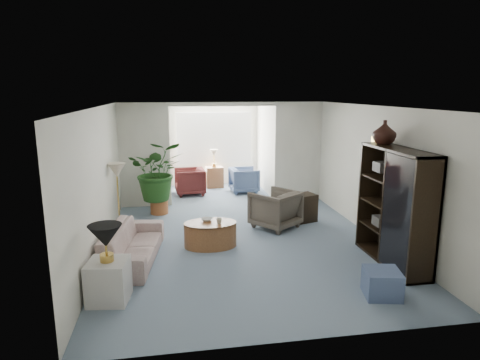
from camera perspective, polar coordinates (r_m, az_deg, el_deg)
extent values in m
plane|color=gray|center=(7.69, 0.76, -8.98)|extent=(6.00, 6.00, 0.00)
plane|color=gray|center=(11.57, -2.90, -1.73)|extent=(2.60, 2.60, 0.00)
cube|color=white|center=(10.19, -12.92, 3.25)|extent=(1.20, 0.12, 2.50)
cube|color=white|center=(10.66, 7.96, 3.83)|extent=(1.20, 0.12, 2.50)
cube|color=white|center=(10.14, -2.30, 10.33)|extent=(2.60, 0.12, 0.10)
cube|color=white|center=(12.38, -3.56, 5.77)|extent=(2.20, 0.02, 1.50)
cube|color=white|center=(12.35, -3.55, 5.75)|extent=(2.20, 0.02, 1.50)
cube|color=#C0B799|center=(7.98, 18.63, 3.79)|extent=(0.04, 0.50, 0.40)
imported|color=beige|center=(7.20, -14.52, -8.47)|extent=(1.01, 2.03, 0.57)
cube|color=silver|center=(5.98, -17.54, -13.03)|extent=(0.58, 0.58, 0.56)
cone|color=black|center=(5.75, -17.94, -7.31)|extent=(0.44, 0.44, 0.30)
cone|color=beige|center=(8.46, -16.54, 1.29)|extent=(0.36, 0.36, 0.28)
cylinder|color=#935F35|center=(7.61, -4.07, -7.43)|extent=(1.21, 1.21, 0.45)
imported|color=silver|center=(7.62, -4.55, -5.42)|extent=(0.26, 0.26, 0.05)
imported|color=beige|center=(7.44, -2.87, -5.64)|extent=(0.14, 0.14, 0.10)
imported|color=#595246|center=(8.61, 4.84, -3.98)|extent=(1.18, 1.18, 0.78)
cube|color=black|center=(9.10, 8.64, -3.76)|extent=(0.60, 0.53, 0.60)
cube|color=black|center=(7.14, 20.42, -3.46)|extent=(0.45, 1.70, 1.89)
imported|color=black|center=(7.37, 19.15, 6.17)|extent=(0.39, 0.39, 0.40)
cube|color=slate|center=(6.19, 18.85, -13.21)|extent=(0.55, 0.55, 0.37)
cylinder|color=#A95D31|center=(9.76, -10.98, -3.60)|extent=(0.40, 0.40, 0.32)
imported|color=#224F1B|center=(9.57, -11.18, 1.24)|extent=(1.22, 1.06, 1.36)
imported|color=slate|center=(11.54, 0.57, 0.00)|extent=(0.80, 0.78, 0.69)
imported|color=#521C1E|center=(11.37, -6.89, -0.19)|extent=(0.84, 0.81, 0.71)
cube|color=#935F35|center=(12.17, -3.53, 0.41)|extent=(0.52, 0.41, 0.60)
cube|color=#3B3935|center=(7.38, 19.04, -5.31)|extent=(0.30, 0.26, 0.16)
cube|color=#494745|center=(7.26, 19.17, 1.71)|extent=(0.30, 0.26, 0.16)
cube|color=#4B4845|center=(6.87, 21.18, -2.86)|extent=(0.30, 0.26, 0.16)
cube|color=#2B2521|center=(6.69, 21.92, 0.65)|extent=(0.30, 0.26, 0.16)
cube|color=black|center=(6.73, 22.28, -7.25)|extent=(0.30, 0.26, 0.16)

